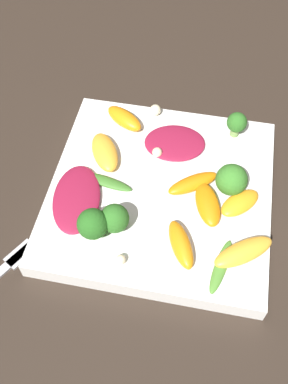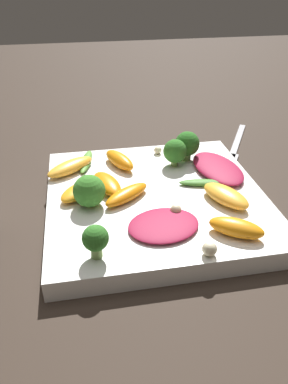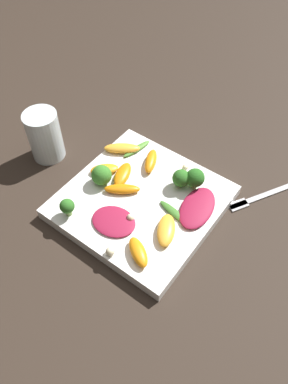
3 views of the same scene
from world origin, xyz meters
The scene contains 21 objects.
ground_plane centered at (0.00, 0.00, 0.00)m, with size 2.40×2.40×0.00m, color #2D231C.
plate centered at (0.00, 0.00, 0.01)m, with size 0.29×0.29×0.03m.
fork centered at (0.16, -0.18, 0.00)m, with size 0.16×0.10×0.01m.
radicchio_leaf_0 centered at (-0.08, 0.01, 0.03)m, with size 0.08×0.09×0.01m.
radicchio_leaf_1 centered at (0.04, -0.10, 0.03)m, with size 0.12×0.08×0.01m.
orange_segment_0 centered at (-0.10, -0.07, 0.04)m, with size 0.06×0.07×0.02m.
orange_segment_1 centered at (0.08, 0.11, 0.03)m, with size 0.07×0.08×0.02m.
orange_segment_2 centered at (-0.01, 0.04, 0.03)m, with size 0.06×0.07×0.02m.
orange_segment_3 centered at (0.01, 0.10, 0.03)m, with size 0.06×0.06×0.01m.
orange_segment_4 centered at (0.08, 0.04, 0.04)m, with size 0.07×0.05×0.02m.
orange_segment_5 centered at (-0.04, -0.08, 0.03)m, with size 0.08×0.06×0.02m.
orange_segment_6 centered at (0.02, 0.06, 0.03)m, with size 0.07×0.05×0.02m.
broccoli_floret_0 centered at (-0.11, 0.09, 0.05)m, with size 0.03×0.03×0.04m.
broccoli_floret_1 centered at (0.07, -0.04, 0.05)m, with size 0.04×0.04×0.04m.
broccoli_floret_2 centered at (-0.01, 0.09, 0.05)m, with size 0.04×0.04×0.04m.
broccoli_floret_3 centered at (0.09, -0.07, 0.05)m, with size 0.04×0.04×0.05m.
arugula_sprig_0 centered at (0.01, -0.07, 0.03)m, with size 0.03×0.08×0.01m.
arugula_sprig_1 centered at (0.10, 0.09, 0.03)m, with size 0.07×0.03×0.01m.
macadamia_nut_0 centered at (0.11, -0.03, 0.03)m, with size 0.01×0.01×0.01m.
macadamia_nut_1 centered at (-0.13, -0.03, 0.03)m, with size 0.02×0.02×0.02m.
macadamia_nut_2 centered at (-0.05, -0.01, 0.03)m, with size 0.01×0.01×0.01m.
Camera 2 is at (-0.42, 0.09, 0.30)m, focal length 35.00 mm.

